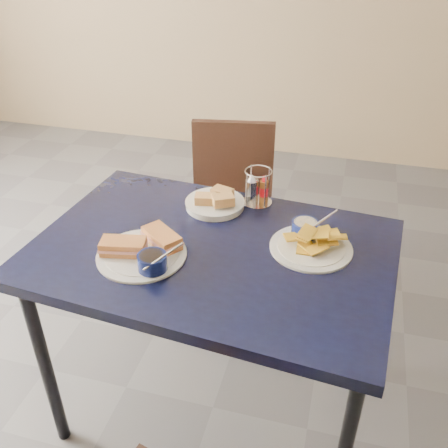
% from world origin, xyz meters
% --- Properties ---
extents(ground, '(6.00, 6.00, 0.00)m').
position_xyz_m(ground, '(0.00, 0.00, 0.00)').
color(ground, '#4D4D51').
rests_on(ground, ground).
extents(dining_table, '(1.22, 0.87, 0.75)m').
position_xyz_m(dining_table, '(-0.01, 0.05, 0.68)').
color(dining_table, black).
rests_on(dining_table, ground).
extents(chair_far, '(0.45, 0.44, 0.84)m').
position_xyz_m(chair_far, '(-0.13, 0.84, 0.48)').
color(chair_far, black).
rests_on(chair_far, ground).
extents(sandwich_plate, '(0.31, 0.29, 0.12)m').
position_xyz_m(sandwich_plate, '(-0.20, -0.06, 0.77)').
color(sandwich_plate, white).
rests_on(sandwich_plate, dining_table).
extents(plantain_plate, '(0.27, 0.27, 0.12)m').
position_xyz_m(plantain_plate, '(0.30, 0.14, 0.77)').
color(plantain_plate, white).
rests_on(plantain_plate, dining_table).
extents(bread_basket, '(0.21, 0.21, 0.07)m').
position_xyz_m(bread_basket, '(-0.07, 0.29, 0.77)').
color(bread_basket, white).
rests_on(bread_basket, dining_table).
extents(condiment_caddy, '(0.11, 0.11, 0.14)m').
position_xyz_m(condiment_caddy, '(0.07, 0.37, 0.81)').
color(condiment_caddy, silver).
rests_on(condiment_caddy, dining_table).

